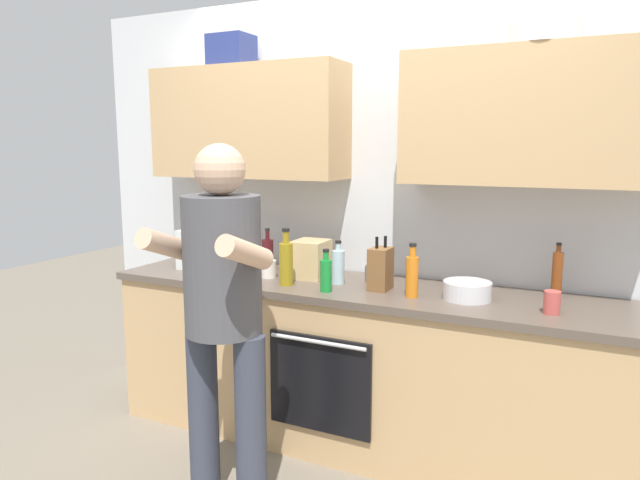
{
  "coord_description": "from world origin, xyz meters",
  "views": [
    {
      "loc": [
        1.12,
        -2.79,
        1.64
      ],
      "look_at": [
        -0.19,
        -0.1,
        1.15
      ],
      "focal_mm": 32.47,
      "sensor_mm": 36.0,
      "label": 1
    }
  ],
  "objects_px": {
    "grocery_bag_produce": "(198,250)",
    "grocery_bag_bread": "(311,259)",
    "bottle_wine": "(268,253)",
    "person_standing": "(223,300)",
    "bottle_juice": "(412,275)",
    "bottle_water": "(338,266)",
    "cup_stoneware": "(372,273)",
    "bottle_vinegar": "(557,275)",
    "knife_block": "(380,269)",
    "mixing_bowl": "(467,290)",
    "cup_ceramic": "(552,303)",
    "cup_coffee": "(269,269)",
    "bottle_oil": "(286,262)",
    "bottle_soda": "(326,274)"
  },
  "relations": [
    {
      "from": "mixing_bowl",
      "to": "knife_block",
      "type": "relative_size",
      "value": 0.83
    },
    {
      "from": "bottle_wine",
      "to": "cup_stoneware",
      "type": "bearing_deg",
      "value": -0.72
    },
    {
      "from": "cup_ceramic",
      "to": "bottle_water",
      "type": "bearing_deg",
      "value": 174.39
    },
    {
      "from": "cup_coffee",
      "to": "mixing_bowl",
      "type": "bearing_deg",
      "value": 0.78
    },
    {
      "from": "person_standing",
      "to": "bottle_oil",
      "type": "relative_size",
      "value": 5.36
    },
    {
      "from": "bottle_water",
      "to": "cup_coffee",
      "type": "distance_m",
      "value": 0.42
    },
    {
      "from": "bottle_juice",
      "to": "knife_block",
      "type": "height_order",
      "value": "knife_block"
    },
    {
      "from": "bottle_juice",
      "to": "grocery_bag_bread",
      "type": "distance_m",
      "value": 0.67
    },
    {
      "from": "cup_coffee",
      "to": "knife_block",
      "type": "bearing_deg",
      "value": 1.0
    },
    {
      "from": "person_standing",
      "to": "grocery_bag_bread",
      "type": "distance_m",
      "value": 0.84
    },
    {
      "from": "bottle_soda",
      "to": "knife_block",
      "type": "bearing_deg",
      "value": 33.88
    },
    {
      "from": "mixing_bowl",
      "to": "bottle_juice",
      "type": "bearing_deg",
      "value": -162.91
    },
    {
      "from": "bottle_wine",
      "to": "person_standing",
      "type": "bearing_deg",
      "value": -70.64
    },
    {
      "from": "bottle_water",
      "to": "cup_coffee",
      "type": "bearing_deg",
      "value": -175.09
    },
    {
      "from": "cup_stoneware",
      "to": "grocery_bag_produce",
      "type": "relative_size",
      "value": 0.38
    },
    {
      "from": "mixing_bowl",
      "to": "grocery_bag_produce",
      "type": "height_order",
      "value": "grocery_bag_produce"
    },
    {
      "from": "bottle_juice",
      "to": "bottle_water",
      "type": "height_order",
      "value": "bottle_juice"
    },
    {
      "from": "person_standing",
      "to": "cup_ceramic",
      "type": "distance_m",
      "value": 1.46
    },
    {
      "from": "bottle_oil",
      "to": "mixing_bowl",
      "type": "xyz_separation_m",
      "value": [
        0.94,
        0.13,
        -0.08
      ]
    },
    {
      "from": "mixing_bowl",
      "to": "knife_block",
      "type": "xyz_separation_m",
      "value": [
        -0.45,
        -0.0,
        0.07
      ]
    },
    {
      "from": "bottle_vinegar",
      "to": "cup_ceramic",
      "type": "relative_size",
      "value": 2.67
    },
    {
      "from": "bottle_juice",
      "to": "bottle_oil",
      "type": "bearing_deg",
      "value": -175.65
    },
    {
      "from": "bottle_vinegar",
      "to": "cup_stoneware",
      "type": "bearing_deg",
      "value": -177.25
    },
    {
      "from": "bottle_soda",
      "to": "cup_stoneware",
      "type": "xyz_separation_m",
      "value": [
        0.13,
        0.32,
        -0.05
      ]
    },
    {
      "from": "person_standing",
      "to": "bottle_juice",
      "type": "bearing_deg",
      "value": 46.02
    },
    {
      "from": "bottle_juice",
      "to": "cup_ceramic",
      "type": "distance_m",
      "value": 0.65
    },
    {
      "from": "mixing_bowl",
      "to": "grocery_bag_bread",
      "type": "relative_size",
      "value": 1.1
    },
    {
      "from": "bottle_juice",
      "to": "bottle_water",
      "type": "xyz_separation_m",
      "value": [
        -0.44,
        0.1,
        -0.01
      ]
    },
    {
      "from": "cup_coffee",
      "to": "mixing_bowl",
      "type": "xyz_separation_m",
      "value": [
        1.11,
        0.02,
        -0.01
      ]
    },
    {
      "from": "cup_ceramic",
      "to": "grocery_bag_bread",
      "type": "height_order",
      "value": "grocery_bag_bread"
    },
    {
      "from": "bottle_vinegar",
      "to": "bottle_wine",
      "type": "relative_size",
      "value": 1.1
    },
    {
      "from": "bottle_soda",
      "to": "cup_stoneware",
      "type": "relative_size",
      "value": 2.45
    },
    {
      "from": "bottle_soda",
      "to": "knife_block",
      "type": "distance_m",
      "value": 0.29
    },
    {
      "from": "bottle_vinegar",
      "to": "knife_block",
      "type": "xyz_separation_m",
      "value": [
        -0.84,
        -0.2,
        -0.01
      ]
    },
    {
      "from": "bottle_vinegar",
      "to": "cup_stoneware",
      "type": "relative_size",
      "value": 3.07
    },
    {
      "from": "bottle_wine",
      "to": "grocery_bag_produce",
      "type": "height_order",
      "value": "bottle_wine"
    },
    {
      "from": "bottle_wine",
      "to": "bottle_water",
      "type": "bearing_deg",
      "value": -15.17
    },
    {
      "from": "bottle_soda",
      "to": "mixing_bowl",
      "type": "relative_size",
      "value": 0.95
    },
    {
      "from": "cup_ceramic",
      "to": "knife_block",
      "type": "xyz_separation_m",
      "value": [
        -0.84,
        0.08,
        0.06
      ]
    },
    {
      "from": "bottle_wine",
      "to": "cup_coffee",
      "type": "bearing_deg",
      "value": -57.32
    },
    {
      "from": "cup_ceramic",
      "to": "knife_block",
      "type": "height_order",
      "value": "knife_block"
    },
    {
      "from": "bottle_oil",
      "to": "cup_stoneware",
      "type": "relative_size",
      "value": 3.41
    },
    {
      "from": "bottle_juice",
      "to": "cup_stoneware",
      "type": "xyz_separation_m",
      "value": [
        -0.3,
        0.23,
        -0.07
      ]
    },
    {
      "from": "mixing_bowl",
      "to": "cup_stoneware",
      "type": "bearing_deg",
      "value": 164.29
    },
    {
      "from": "grocery_bag_produce",
      "to": "grocery_bag_bread",
      "type": "distance_m",
      "value": 0.72
    },
    {
      "from": "bottle_water",
      "to": "knife_block",
      "type": "xyz_separation_m",
      "value": [
        0.25,
        -0.02,
        0.01
      ]
    },
    {
      "from": "cup_ceramic",
      "to": "mixing_bowl",
      "type": "xyz_separation_m",
      "value": [
        -0.39,
        0.09,
        -0.01
      ]
    },
    {
      "from": "bottle_soda",
      "to": "bottle_wine",
      "type": "xyz_separation_m",
      "value": [
        -0.54,
        0.33,
        0.01
      ]
    },
    {
      "from": "bottle_vinegar",
      "to": "grocery_bag_bread",
      "type": "distance_m",
      "value": 1.29
    },
    {
      "from": "cup_stoneware",
      "to": "grocery_bag_produce",
      "type": "height_order",
      "value": "grocery_bag_produce"
    }
  ]
}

